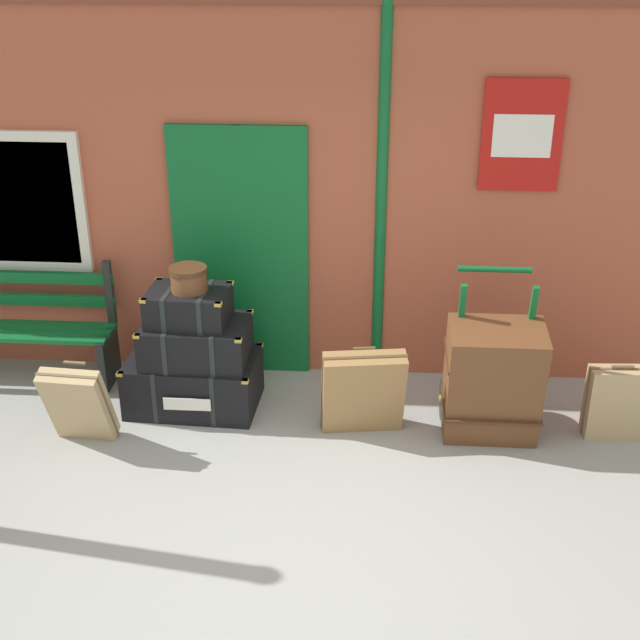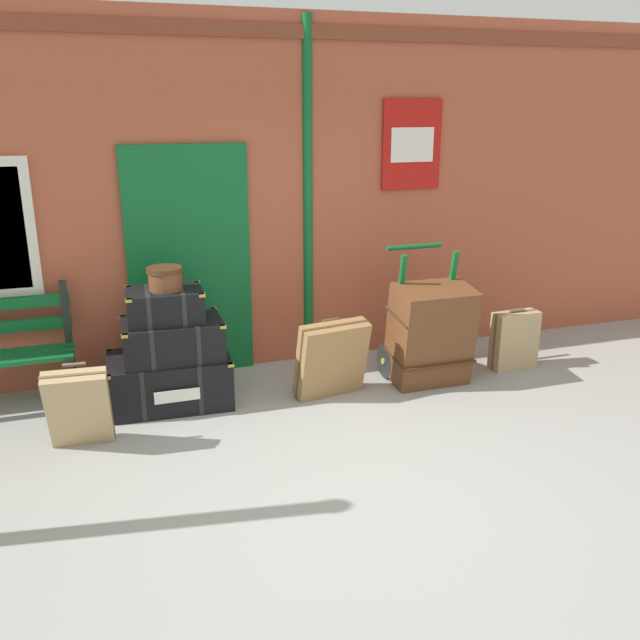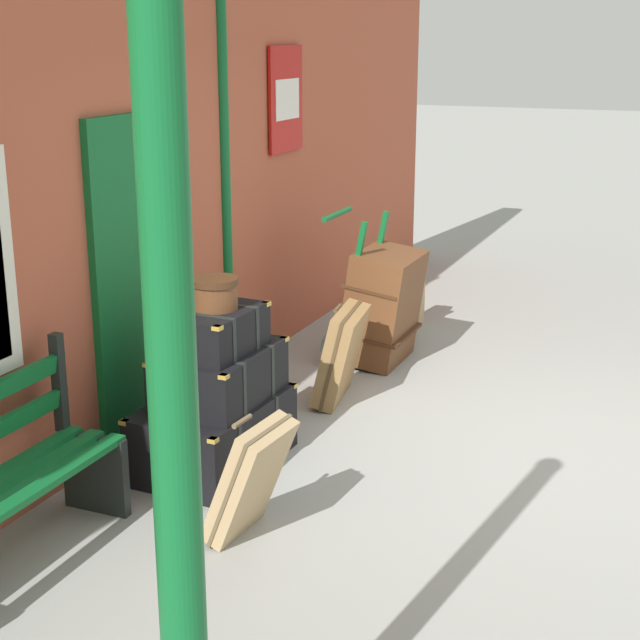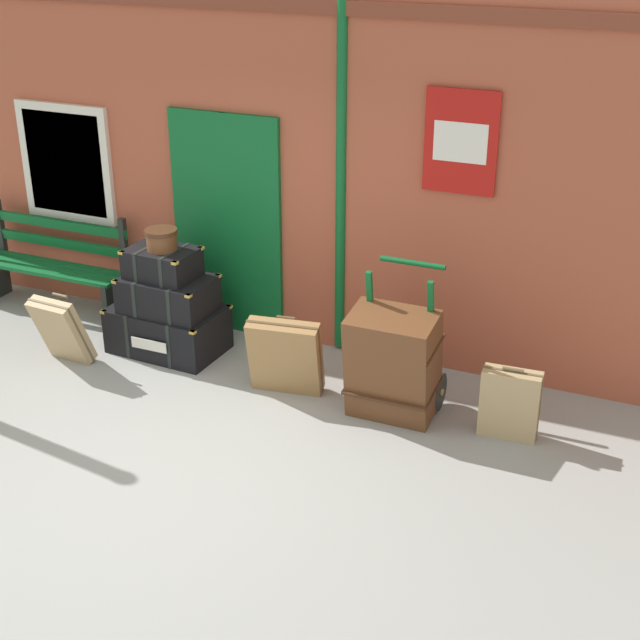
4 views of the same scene
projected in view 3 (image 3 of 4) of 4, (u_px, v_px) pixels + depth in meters
ground_plane at (533, 457)px, 6.11m from camera, size 60.00×60.00×0.00m
brick_facade at (165, 181)px, 6.61m from camera, size 10.40×0.35×3.20m
lamp_post at (180, 546)px, 2.79m from camera, size 0.28×0.28×3.01m
steamer_trunk_base at (214, 433)px, 5.94m from camera, size 1.04×0.71×0.43m
steamer_trunk_middle at (220, 374)px, 5.86m from camera, size 0.82×0.57×0.33m
steamer_trunk_top at (214, 330)px, 5.75m from camera, size 0.63×0.48×0.27m
round_hatbox at (215, 291)px, 5.69m from camera, size 0.28×0.28×0.19m
porters_trolley at (362, 326)px, 7.89m from camera, size 0.71×0.58×1.20m
large_brown_trunk at (383, 306)px, 7.77m from camera, size 0.70×0.55×0.93m
suitcase_tan at (341, 355)px, 6.97m from camera, size 0.65×0.41×0.70m
suitcase_brown at (409, 299)px, 8.67m from camera, size 0.46×0.20×0.60m
suitcase_olive at (250, 480)px, 5.05m from camera, size 0.47×0.40×0.66m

